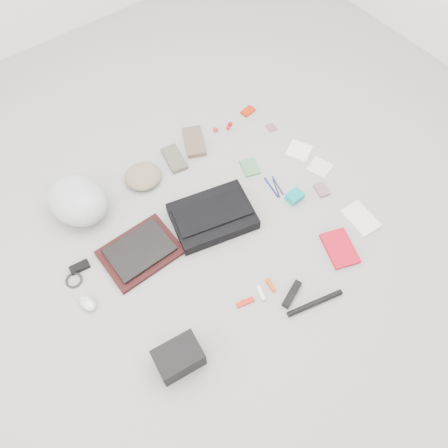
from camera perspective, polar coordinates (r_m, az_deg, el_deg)
ground_plane at (r=2.33m, az=0.00°, el=-0.63°), size 4.00×4.00×0.00m
messenger_bag at (r=2.33m, az=-1.51°, el=1.01°), size 0.48×0.40×0.07m
bag_flap at (r=2.29m, az=-1.53°, el=1.54°), size 0.43×0.27×0.01m
laptop_sleeve at (r=2.29m, az=-10.88°, el=-3.62°), size 0.38×0.29×0.03m
laptop at (r=2.27m, az=-10.98°, el=-3.35°), size 0.32×0.23×0.02m
bike_helmet at (r=2.42m, az=-18.62°, el=2.98°), size 0.37×0.42×0.21m
beanie at (r=2.52m, az=-10.53°, el=6.15°), size 0.24×0.24×0.07m
mitten_left at (r=2.60m, az=-6.51°, el=8.47°), size 0.13×0.20×0.03m
mitten_right at (r=2.67m, az=-3.92°, el=10.67°), size 0.19×0.25×0.03m
power_brick at (r=2.33m, az=-18.34°, el=-5.36°), size 0.10×0.06×0.03m
cable_coil at (r=2.31m, az=-19.03°, el=-6.95°), size 0.11×0.11×0.01m
mouse at (r=2.23m, az=-17.39°, el=-9.82°), size 0.08×0.11×0.04m
camera_bag at (r=2.02m, az=-5.93°, el=-16.97°), size 0.22×0.17×0.13m
multitool at (r=2.15m, az=2.79°, el=-10.16°), size 0.09×0.05×0.01m
toiletry_tube_white at (r=2.16m, az=4.87°, el=-9.00°), size 0.04×0.08×0.02m
toiletry_tube_orange at (r=2.19m, az=6.11°, el=-7.96°), size 0.03×0.07×0.02m
u_lock at (r=2.18m, az=8.86°, el=-9.03°), size 0.15×0.09×0.03m
bike_pump at (r=2.18m, az=11.79°, el=-10.08°), size 0.29×0.10×0.03m
book_red at (r=2.34m, az=14.88°, el=-3.09°), size 0.20×0.24×0.02m
book_white at (r=2.46m, az=17.41°, el=0.67°), size 0.14×0.20×0.02m
notepad at (r=2.55m, az=3.39°, el=7.40°), size 0.12×0.14×0.01m
pen_blue at (r=2.48m, az=6.21°, el=4.77°), size 0.03×0.15×0.01m
pen_black at (r=2.48m, az=6.83°, el=4.68°), size 0.06×0.12×0.01m
pen_navy at (r=2.50m, az=7.01°, el=5.06°), size 0.04×0.14×0.01m
accordion_wallet at (r=2.44m, az=9.21°, el=3.57°), size 0.09×0.07×0.04m
card_deck at (r=2.51m, az=12.64°, el=4.37°), size 0.08×0.10×0.02m
napkin_top at (r=2.67m, az=9.78°, el=9.44°), size 0.17×0.17×0.01m
napkin_bottom at (r=2.61m, az=12.43°, el=7.24°), size 0.15×0.15×0.01m
lollipop_a at (r=2.73m, az=-1.14°, el=12.23°), size 0.03×0.03×0.03m
lollipop_b at (r=2.74m, az=0.51°, el=12.45°), size 0.03×0.03×0.02m
lollipop_c at (r=2.76m, az=0.80°, el=12.93°), size 0.04×0.04×0.03m
altoids_tin at (r=2.85m, az=3.13°, el=14.50°), size 0.09×0.07×0.02m
stamp_sheet at (r=2.77m, az=6.19°, el=12.42°), size 0.07×0.07×0.00m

